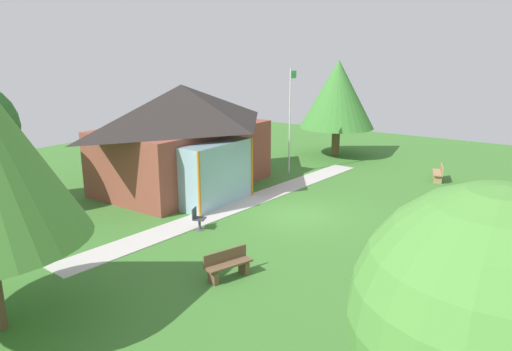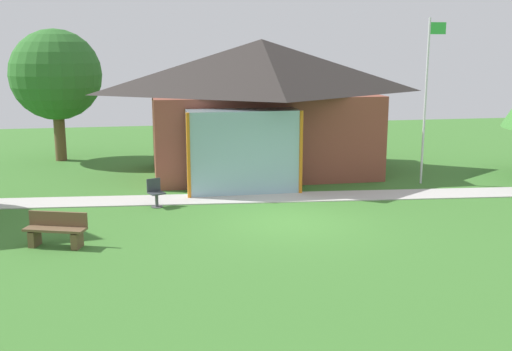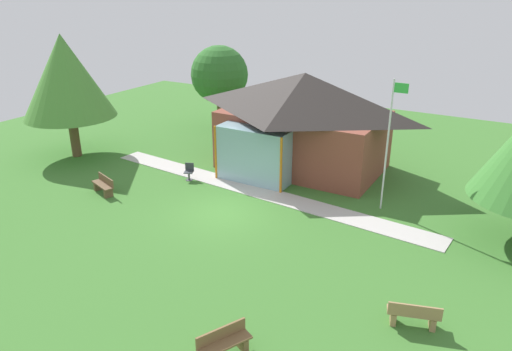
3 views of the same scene
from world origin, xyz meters
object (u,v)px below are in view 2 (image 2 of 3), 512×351
pavilion (261,104)px  bench_mid_left (56,230)px  patio_chair_west (156,193)px  tree_behind_pavilion_left (56,75)px  flagpole (427,94)px

pavilion → bench_mid_left: (-6.56, -7.79, -2.25)m
bench_mid_left → patio_chair_west: patio_chair_west is taller
pavilion → patio_chair_west: size_ratio=10.69×
bench_mid_left → tree_behind_pavilion_left: tree_behind_pavilion_left is taller
patio_chair_west → tree_behind_pavilion_left: 9.96m
bench_mid_left → tree_behind_pavilion_left: 12.49m
pavilion → bench_mid_left: size_ratio=5.89×
flagpole → bench_mid_left: (-11.90, -4.96, -2.77)m
flagpole → patio_chair_west: size_ratio=6.70×
pavilion → flagpole: (5.34, -2.83, 0.52)m
flagpole → bench_mid_left: size_ratio=3.69×
flagpole → tree_behind_pavilion_left: bearing=152.2°
patio_chair_west → pavilion: bearing=-156.1°
flagpole → patio_chair_west: (-9.43, -1.58, -2.76)m
pavilion → patio_chair_west: pavilion is taller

